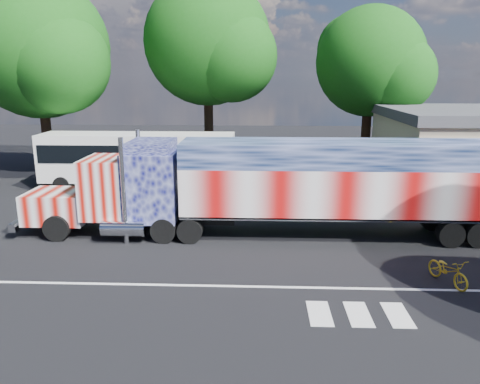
{
  "coord_description": "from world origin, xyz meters",
  "views": [
    {
      "loc": [
        0.87,
        -18.05,
        7.22
      ],
      "look_at": [
        0.0,
        3.0,
        1.9
      ],
      "focal_mm": 35.0,
      "sensor_mm": 36.0,
      "label": 1
    }
  ],
  "objects_px": {
    "semi_truck": "(280,184)",
    "tree_ne_a": "(372,62)",
    "coach_bus": "(138,161)",
    "woman": "(53,220)",
    "bicycle": "(448,270)",
    "tree_nw_a": "(40,49)",
    "tree_n_mid": "(209,43)"
  },
  "relations": [
    {
      "from": "semi_truck",
      "to": "tree_ne_a",
      "type": "xyz_separation_m",
      "value": [
        7.22,
        15.18,
        5.64
      ]
    },
    {
      "from": "coach_bus",
      "to": "woman",
      "type": "xyz_separation_m",
      "value": [
        -1.45,
        -9.65,
        -0.97
      ]
    },
    {
      "from": "bicycle",
      "to": "tree_nw_a",
      "type": "bearing_deg",
      "value": 120.43
    },
    {
      "from": "woman",
      "to": "tree_nw_a",
      "type": "xyz_separation_m",
      "value": [
        -5.97,
        13.45,
        8.05
      ]
    },
    {
      "from": "tree_n_mid",
      "to": "tree_ne_a",
      "type": "height_order",
      "value": "tree_n_mid"
    },
    {
      "from": "woman",
      "to": "tree_nw_a",
      "type": "relative_size",
      "value": 0.13
    },
    {
      "from": "semi_truck",
      "to": "coach_bus",
      "type": "relative_size",
      "value": 1.79
    },
    {
      "from": "bicycle",
      "to": "tree_n_mid",
      "type": "distance_m",
      "value": 24.87
    },
    {
      "from": "coach_bus",
      "to": "woman",
      "type": "relative_size",
      "value": 6.99
    },
    {
      "from": "coach_bus",
      "to": "tree_n_mid",
      "type": "bearing_deg",
      "value": 60.69
    },
    {
      "from": "coach_bus",
      "to": "bicycle",
      "type": "relative_size",
      "value": 6.42
    },
    {
      "from": "woman",
      "to": "bicycle",
      "type": "bearing_deg",
      "value": -5.78
    },
    {
      "from": "woman",
      "to": "coach_bus",
      "type": "bearing_deg",
      "value": 89.69
    },
    {
      "from": "woman",
      "to": "semi_truck",
      "type": "bearing_deg",
      "value": 13.75
    },
    {
      "from": "tree_nw_a",
      "to": "tree_ne_a",
      "type": "bearing_deg",
      "value": 6.64
    },
    {
      "from": "tree_ne_a",
      "to": "tree_nw_a",
      "type": "bearing_deg",
      "value": -173.36
    },
    {
      "from": "bicycle",
      "to": "tree_nw_a",
      "type": "height_order",
      "value": "tree_nw_a"
    },
    {
      "from": "semi_truck",
      "to": "bicycle",
      "type": "height_order",
      "value": "semi_truck"
    },
    {
      "from": "woman",
      "to": "bicycle",
      "type": "distance_m",
      "value": 16.38
    },
    {
      "from": "semi_truck",
      "to": "bicycle",
      "type": "relative_size",
      "value": 11.47
    },
    {
      "from": "bicycle",
      "to": "tree_ne_a",
      "type": "xyz_separation_m",
      "value": [
        1.48,
        20.13,
        7.55
      ]
    },
    {
      "from": "tree_ne_a",
      "to": "bicycle",
      "type": "bearing_deg",
      "value": -94.21
    },
    {
      "from": "coach_bus",
      "to": "tree_nw_a",
      "type": "bearing_deg",
      "value": 152.87
    },
    {
      "from": "woman",
      "to": "tree_ne_a",
      "type": "distance_m",
      "value": 24.8
    },
    {
      "from": "coach_bus",
      "to": "woman",
      "type": "distance_m",
      "value": 9.81
    },
    {
      "from": "semi_truck",
      "to": "coach_bus",
      "type": "distance_m",
      "value": 12.3
    },
    {
      "from": "bicycle",
      "to": "tree_n_mid",
      "type": "xyz_separation_m",
      "value": [
        -10.49,
        20.67,
        9.0
      ]
    },
    {
      "from": "semi_truck",
      "to": "woman",
      "type": "height_order",
      "value": "semi_truck"
    },
    {
      "from": "semi_truck",
      "to": "bicycle",
      "type": "xyz_separation_m",
      "value": [
        5.74,
        -4.95,
        -1.9
      ]
    },
    {
      "from": "coach_bus",
      "to": "tree_nw_a",
      "type": "relative_size",
      "value": 0.89
    },
    {
      "from": "tree_nw_a",
      "to": "tree_ne_a",
      "type": "relative_size",
      "value": 1.14
    },
    {
      "from": "woman",
      "to": "bicycle",
      "type": "xyz_separation_m",
      "value": [
        15.89,
        -3.96,
        -0.38
      ]
    }
  ]
}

